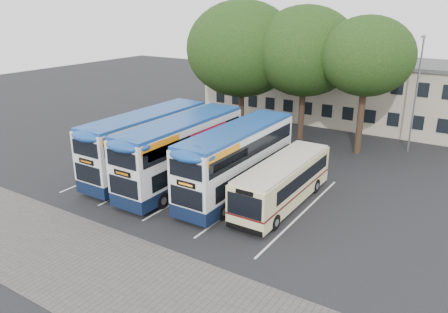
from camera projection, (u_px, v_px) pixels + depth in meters
ground at (204, 236)px, 22.35m from camera, size 120.00×120.00×0.00m
paving_strip at (102, 271)px, 19.40m from camera, size 40.00×6.00×0.01m
bay_lines at (201, 187)px, 28.23m from camera, size 14.12×11.00×0.01m
depot_building at (362, 91)px, 42.73m from camera, size 32.40×8.40×6.20m
lamp_post at (417, 88)px, 33.46m from camera, size 0.25×1.05×9.06m
tree_left at (242, 49)px, 38.27m from camera, size 9.83×9.83×11.66m
tree_mid at (305, 51)px, 35.98m from camera, size 8.71×8.71×11.23m
tree_right at (367, 56)px, 32.29m from camera, size 6.97×6.97×10.52m
bus_dd_left at (148, 141)px, 29.67m from camera, size 2.53×10.43×4.34m
bus_dd_mid at (183, 150)px, 27.87m from camera, size 2.55×10.51×4.38m
bus_dd_right at (238, 158)px, 26.51m from camera, size 2.49×10.27×4.28m
bus_single at (284, 180)px, 25.42m from camera, size 2.29×9.00×2.68m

